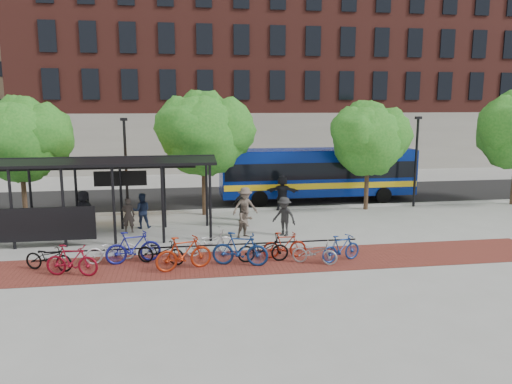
{
  "coord_description": "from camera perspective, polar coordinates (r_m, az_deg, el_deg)",
  "views": [
    {
      "loc": [
        -4.26,
        -22.77,
        5.92
      ],
      "look_at": [
        -0.6,
        0.83,
        1.6
      ],
      "focal_mm": 35.0,
      "sensor_mm": 36.0,
      "label": 1
    }
  ],
  "objects": [
    {
      "name": "bike_5",
      "position": [
        18.05,
        -8.25,
        -6.93
      ],
      "size": [
        2.15,
        1.14,
        1.25
      ],
      "primitive_type": "imported",
      "rotation": [
        0.0,
        0.0,
        1.85
      ],
      "color": "#9D280E",
      "rests_on": "ground"
    },
    {
      "name": "asphalt_street",
      "position": [
        31.62,
        -0.91,
        -0.53
      ],
      "size": [
        160.0,
        8.0,
        0.01
      ],
      "primitive_type": "cube",
      "color": "black",
      "rests_on": "ground"
    },
    {
      "name": "bike_3",
      "position": [
        19.16,
        -13.85,
        -6.14
      ],
      "size": [
        2.11,
        1.0,
        1.22
      ],
      "primitive_type": "imported",
      "rotation": [
        0.0,
        0.0,
        1.79
      ],
      "color": "navy",
      "rests_on": "ground"
    },
    {
      "name": "pedestrian_2",
      "position": [
        24.25,
        -12.93,
        -2.1
      ],
      "size": [
        0.85,
        0.68,
        1.68
      ],
      "primitive_type": "imported",
      "rotation": [
        0.0,
        0.0,
        3.2
      ],
      "color": "#202C4B",
      "rests_on": "ground"
    },
    {
      "name": "pedestrian_4",
      "position": [
        25.23,
        -1.56,
        -1.43
      ],
      "size": [
        0.98,
        0.47,
        1.63
      ],
      "primitive_type": "imported",
      "rotation": [
        0.0,
        0.0,
        6.36
      ],
      "color": "black",
      "rests_on": "ground"
    },
    {
      "name": "pedestrian_0",
      "position": [
        24.54,
        -19.06,
        -2.02
      ],
      "size": [
        1.02,
        1.1,
        1.89
      ],
      "primitive_type": "imported",
      "rotation": [
        0.0,
        0.0,
        0.96
      ],
      "color": "black",
      "rests_on": "ground"
    },
    {
      "name": "pedestrian_1",
      "position": [
        23.6,
        -14.39,
        -2.57
      ],
      "size": [
        0.62,
        0.42,
        1.62
      ],
      "primitive_type": "imported",
      "rotation": [
        0.0,
        0.0,
        3.08
      ],
      "color": "#3A322E",
      "rests_on": "ground"
    },
    {
      "name": "curb",
      "position": [
        27.73,
        0.23,
        -1.95
      ],
      "size": [
        160.0,
        0.25,
        0.12
      ],
      "primitive_type": "cube",
      "color": "#B7B7B2",
      "rests_on": "ground"
    },
    {
      "name": "tree_a",
      "position": [
        27.26,
        -25.21,
        5.75
      ],
      "size": [
        4.9,
        4.0,
        6.18
      ],
      "color": "#382619",
      "rests_on": "ground"
    },
    {
      "name": "bike_0",
      "position": [
        19.31,
        -22.6,
        -6.91
      ],
      "size": [
        1.96,
        1.28,
        0.97
      ],
      "primitive_type": "imported",
      "rotation": [
        0.0,
        0.0,
        1.19
      ],
      "color": "black",
      "rests_on": "ground"
    },
    {
      "name": "bus",
      "position": [
        30.26,
        7.02,
        2.36
      ],
      "size": [
        11.66,
        2.8,
        3.15
      ],
      "rotation": [
        0.0,
        0.0,
        0.0
      ],
      "color": "navy",
      "rests_on": "ground"
    },
    {
      "name": "pedestrian_8",
      "position": [
        22.06,
        -1.27,
        -3.26
      ],
      "size": [
        0.91,
        0.83,
        1.53
      ],
      "primitive_type": "imported",
      "rotation": [
        0.0,
        0.0,
        0.41
      ],
      "color": "brown",
      "rests_on": "ground"
    },
    {
      "name": "building_brick",
      "position": [
        50.97,
        7.73,
        14.75
      ],
      "size": [
        55.0,
        14.0,
        20.0
      ],
      "primitive_type": "cube",
      "color": "maroon",
      "rests_on": "ground"
    },
    {
      "name": "bus_shelter",
      "position": [
        22.81,
        -18.52,
        2.36
      ],
      "size": [
        10.6,
        3.07,
        3.6
      ],
      "color": "black",
      "rests_on": "ground"
    },
    {
      "name": "lamp_post_left",
      "position": [
        26.7,
        -14.65,
        3.09
      ],
      "size": [
        0.35,
        0.2,
        5.12
      ],
      "color": "black",
      "rests_on": "ground"
    },
    {
      "name": "pedestrian_5",
      "position": [
        27.59,
        3.03,
        -0.06
      ],
      "size": [
        1.92,
        1.07,
        1.97
      ],
      "primitive_type": "imported",
      "rotation": [
        0.0,
        0.0,
        2.86
      ],
      "color": "black",
      "rests_on": "ground"
    },
    {
      "name": "lamp_post_right",
      "position": [
        29.68,
        17.82,
        3.62
      ],
      "size": [
        0.35,
        0.2,
        5.12
      ],
      "color": "black",
      "rests_on": "ground"
    },
    {
      "name": "bike_rack_rail",
      "position": [
        19.61,
        -5.63,
        -7.37
      ],
      "size": [
        12.0,
        0.05,
        0.95
      ],
      "primitive_type": "cube",
      "color": "black",
      "rests_on": "ground"
    },
    {
      "name": "bike_2",
      "position": [
        19.54,
        -16.25,
        -6.28
      ],
      "size": [
        2.0,
        1.27,
        0.99
      ],
      "primitive_type": "imported",
      "rotation": [
        0.0,
        0.0,
        1.92
      ],
      "color": "#BABABD",
      "rests_on": "ground"
    },
    {
      "name": "tree_b",
      "position": [
        26.19,
        -5.87,
        7.0
      ],
      "size": [
        5.15,
        4.2,
        6.47
      ],
      "color": "#382619",
      "rests_on": "ground"
    },
    {
      "name": "bike_10",
      "position": [
        18.7,
        6.72,
        -6.85
      ],
      "size": [
        1.78,
        1.24,
        0.89
      ],
      "primitive_type": "imported",
      "rotation": [
        0.0,
        0.0,
        1.14
      ],
      "color": "#9A9A9C",
      "rests_on": "ground"
    },
    {
      "name": "pedestrian_9",
      "position": [
        22.33,
        3.24,
        -2.81
      ],
      "size": [
        1.29,
        1.24,
        1.76
      ],
      "primitive_type": "imported",
      "rotation": [
        0.0,
        0.0,
        5.56
      ],
      "color": "black",
      "rests_on": "ground"
    },
    {
      "name": "tree_c",
      "position": [
        28.15,
        12.86,
        6.2
      ],
      "size": [
        4.66,
        3.8,
        5.92
      ],
      "color": "#382619",
      "rests_on": "ground"
    },
    {
      "name": "bike_9",
      "position": [
        19.27,
        3.29,
        -6.07
      ],
      "size": [
        1.71,
        0.54,
        1.02
      ],
      "primitive_type": "imported",
      "rotation": [
        0.0,
        0.0,
        1.54
      ],
      "color": "maroon",
      "rests_on": "ground"
    },
    {
      "name": "building_tower",
      "position": [
        64.5,
        -20.2,
        17.74
      ],
      "size": [
        22.0,
        22.0,
        30.0
      ],
      "primitive_type": "cube",
      "color": "#7A664C",
      "rests_on": "ground"
    },
    {
      "name": "bike_4",
      "position": [
        18.88,
        -10.83,
        -6.65
      ],
      "size": [
        1.97,
        1.35,
        0.98
      ],
      "primitive_type": "imported",
      "rotation": [
        0.0,
        0.0,
        1.16
      ],
      "color": "black",
      "rests_on": "ground"
    },
    {
      "name": "bike_11",
      "position": [
        19.08,
        9.7,
        -6.35
      ],
      "size": [
        1.78,
        1.03,
        1.03
      ],
      "primitive_type": "imported",
      "rotation": [
        0.0,
        0.0,
        1.91
      ],
      "color": "navy",
      "rests_on": "ground"
    },
    {
      "name": "bike_7",
      "position": [
        18.32,
        -1.83,
        -6.54
      ],
      "size": [
        2.17,
        1.17,
        1.25
      ],
      "primitive_type": "imported",
      "rotation": [
        0.0,
        0.0,
        1.28
      ],
      "color": "navy",
      "rests_on": "ground"
    },
    {
      "name": "bike_6",
      "position": [
        19.74,
        -5.36,
        -5.69
      ],
      "size": [
        2.06,
        1.22,
        1.02
      ],
      "primitive_type": "imported",
      "rotation": [
        0.0,
        0.0,
        1.87
      ],
      "color": "#BCBBBE",
      "rests_on": "ground"
    },
    {
      "name": "brick_strip",
      "position": [
        18.86,
        -1.49,
        -8.03
      ],
      "size": [
        24.0,
        3.0,
        0.01
      ],
      "primitive_type": "cube",
      "color": "maroon",
      "rests_on": "ground"
    },
    {
      "name": "pedestrian_3",
      "position": [
        23.95,
        -1.26,
        -1.72
      ],
      "size": [
        1.34,
        0.92,
        1.91
      ],
      "primitive_type": "imported",
      "rotation": [
        0.0,
        0.0,
        0.18
      ],
      "color": "brown",
      "rests_on": "ground"
    },
    {
      "name": "bike_1",
      "position": [
        18.41,
        -20.32,
        -7.35
      ],
      "size": [
        1.92,
        0.95,
        1.11
      ],
      "primitive_type": "imported",
      "rotation": [
        0.0,
        0.0,
        1.33
      ],
      "color": "maroon",
      "rests_on": "ground"
    },
    {
      "name": "ground",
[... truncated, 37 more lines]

